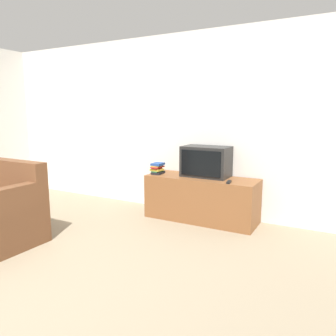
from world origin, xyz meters
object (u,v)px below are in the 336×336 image
book_stack (157,169)px  remote_on_stand (229,182)px  television (206,161)px  tv_stand (201,199)px

book_stack → remote_on_stand: bearing=-5.3°
book_stack → remote_on_stand: book_stack is taller
television → remote_on_stand: size_ratio=4.21×
book_stack → television: bearing=12.4°
book_stack → remote_on_stand: (1.10, -0.10, -0.07)m
tv_stand → remote_on_stand: bearing=-21.9°
television → remote_on_stand: television is taller
remote_on_stand → tv_stand: bearing=158.1°
tv_stand → remote_on_stand: 0.57m
television → book_stack: television is taller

